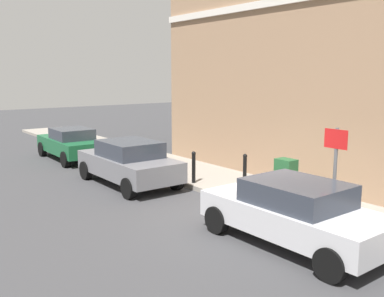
{
  "coord_description": "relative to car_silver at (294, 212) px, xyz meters",
  "views": [
    {
      "loc": [
        -7.61,
        -7.53,
        3.62
      ],
      "look_at": [
        1.06,
        3.77,
        1.2
      ],
      "focal_mm": 40.69,
      "sensor_mm": 36.0,
      "label": 1
    }
  ],
  "objects": [
    {
      "name": "car_grey",
      "position": [
        -0.22,
        6.75,
        0.03
      ],
      "size": [
        1.95,
        4.18,
        1.48
      ],
      "rotation": [
        0.0,
        0.0,
        1.56
      ],
      "color": "slate",
      "rests_on": "ground"
    },
    {
      "name": "car_green",
      "position": [
        -0.06,
        12.08,
        -0.03
      ],
      "size": [
        1.88,
        4.1,
        1.36
      ],
      "rotation": [
        0.0,
        0.0,
        1.54
      ],
      "color": "#195933",
      "rests_on": "ground"
    },
    {
      "name": "bollard_far_kerb",
      "position": [
        1.26,
        5.15,
        -0.03
      ],
      "size": [
        0.14,
        0.14,
        1.04
      ],
      "color": "black",
      "rests_on": "sidewalk"
    },
    {
      "name": "ground",
      "position": [
        0.45,
        1.79,
        -0.74
      ],
      "size": [
        80.0,
        80.0,
        0.0
      ],
      "primitive_type": "plane",
      "color": "#38383A"
    },
    {
      "name": "bollard_near_cabinet",
      "position": [
        2.27,
        3.83,
        -0.03
      ],
      "size": [
        0.14,
        0.14,
        1.04
      ],
      "color": "black",
      "rests_on": "sidewalk"
    },
    {
      "name": "sidewalk",
      "position": [
        2.33,
        7.79,
        -0.66
      ],
      "size": [
        2.64,
        30.0,
        0.15
      ],
      "primitive_type": "cube",
      "color": "gray",
      "rests_on": "ground"
    },
    {
      "name": "utility_cabinet",
      "position": [
        2.17,
        2.1,
        -0.06
      ],
      "size": [
        0.46,
        0.61,
        1.15
      ],
      "color": "#1E4C28",
      "rests_on": "sidewalk"
    },
    {
      "name": "street_sign",
      "position": [
        1.3,
        -0.05,
        0.92
      ],
      "size": [
        0.08,
        0.6,
        2.3
      ],
      "color": "#59595B",
      "rests_on": "sidewalk"
    },
    {
      "name": "corner_building",
      "position": [
        6.84,
        4.8,
        4.18
      ],
      "size": [
        6.49,
        10.02,
        9.83
      ],
      "color": "#937256",
      "rests_on": "ground"
    },
    {
      "name": "car_silver",
      "position": [
        0.0,
        0.0,
        0.0
      ],
      "size": [
        1.93,
        4.16,
        1.41
      ],
      "rotation": [
        0.0,
        0.0,
        1.58
      ],
      "color": "#B7B7BC",
      "rests_on": "ground"
    }
  ]
}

